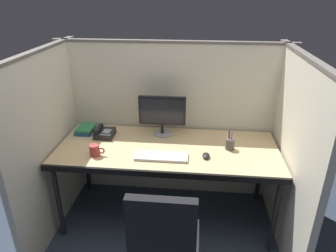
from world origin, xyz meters
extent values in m
plane|color=#2D3847|center=(0.00, 0.00, 0.00)|extent=(8.00, 8.00, 0.00)
cube|color=beige|center=(0.00, 0.74, 0.78)|extent=(2.20, 0.05, 1.55)
cube|color=#605B56|center=(0.00, 0.74, 1.56)|extent=(2.21, 0.06, 0.02)
cube|color=beige|center=(-0.99, 0.20, 0.78)|extent=(0.05, 1.40, 1.55)
cube|color=#605B56|center=(-0.99, 0.20, 1.56)|extent=(0.06, 1.41, 0.02)
cube|color=beige|center=(0.99, 0.20, 0.78)|extent=(0.05, 1.40, 1.55)
cube|color=#605B56|center=(0.99, 0.20, 1.56)|extent=(0.06, 1.41, 0.02)
cube|color=tan|center=(0.00, 0.30, 0.72)|extent=(1.90, 0.80, 0.04)
cube|color=black|center=(0.00, -0.09, 0.72)|extent=(1.90, 0.02, 0.05)
cylinder|color=black|center=(-0.89, -0.04, 0.35)|extent=(0.04, 0.04, 0.70)
cylinder|color=black|center=(0.89, -0.04, 0.35)|extent=(0.04, 0.04, 0.70)
cylinder|color=black|center=(-0.89, 0.64, 0.35)|extent=(0.04, 0.04, 0.70)
cylinder|color=black|center=(0.89, 0.64, 0.35)|extent=(0.04, 0.04, 0.70)
cube|color=black|center=(0.07, -0.52, 0.46)|extent=(0.44, 0.44, 0.07)
cube|color=black|center=(0.07, -0.71, 0.73)|extent=(0.40, 0.06, 0.48)
cylinder|color=gray|center=(-0.07, 0.55, 0.75)|extent=(0.17, 0.17, 0.01)
cylinder|color=black|center=(-0.07, 0.55, 0.80)|extent=(0.03, 0.03, 0.09)
cube|color=black|center=(-0.07, 0.55, 0.98)|extent=(0.43, 0.03, 0.27)
cube|color=black|center=(-0.07, 0.54, 0.98)|extent=(0.39, 0.01, 0.23)
cube|color=silver|center=(-0.03, 0.12, 0.75)|extent=(0.43, 0.15, 0.02)
ellipsoid|color=black|center=(0.33, 0.16, 0.76)|extent=(0.06, 0.10, 0.03)
cylinder|color=#59595B|center=(0.33, 0.18, 0.77)|extent=(0.01, 0.01, 0.01)
cube|color=#1E478C|center=(-0.81, 0.53, 0.76)|extent=(0.15, 0.21, 0.03)
cube|color=#26723F|center=(-0.80, 0.53, 0.79)|extent=(0.15, 0.21, 0.02)
cube|color=black|center=(-0.60, 0.46, 0.77)|extent=(0.17, 0.19, 0.06)
cube|color=black|center=(-0.65, 0.46, 0.81)|extent=(0.04, 0.17, 0.03)
cube|color=gray|center=(-0.57, 0.45, 0.80)|extent=(0.07, 0.09, 0.00)
cylinder|color=#993333|center=(-0.58, 0.10, 0.79)|extent=(0.08, 0.08, 0.09)
torus|color=#993333|center=(-0.52, 0.10, 0.79)|extent=(0.06, 0.01, 0.06)
cylinder|color=#4C4742|center=(0.53, 0.32, 0.79)|extent=(0.08, 0.08, 0.09)
cylinder|color=red|center=(0.52, 0.31, 0.82)|extent=(0.01, 0.01, 0.14)
cylinder|color=#263FB2|center=(0.54, 0.33, 0.83)|extent=(0.01, 0.01, 0.15)
cylinder|color=black|center=(0.52, 0.34, 0.83)|extent=(0.01, 0.01, 0.16)
camera|label=1|loc=(0.24, -2.01, 2.00)|focal=32.66mm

